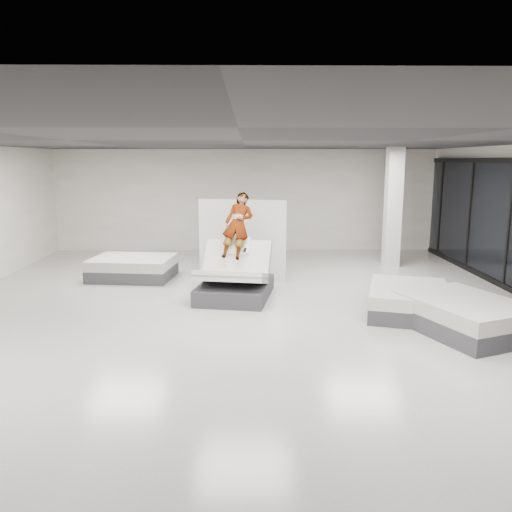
# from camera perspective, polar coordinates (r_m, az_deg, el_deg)

# --- Properties ---
(room) EXTENTS (14.00, 14.04, 3.20)m
(room) POSITION_cam_1_polar(r_m,az_deg,el_deg) (8.96, -1.53, 2.79)
(room) COLOR #B8B5AE
(room) RESTS_ON ground
(hero_bed) EXTENTS (1.72, 2.09, 1.25)m
(hero_bed) POSITION_cam_1_polar(r_m,az_deg,el_deg) (10.50, -2.42, -2.81)
(hero_bed) COLOR #3D3D42
(hero_bed) RESTS_ON floor
(person) EXTENTS (0.82, 1.59, 1.12)m
(person) POSITION_cam_1_polar(r_m,az_deg,el_deg) (10.66, -2.09, 1.93)
(person) COLOR slate
(person) RESTS_ON hero_bed
(remote) EXTENTS (0.07, 0.15, 0.08)m
(remote) POSITION_cam_1_polar(r_m,az_deg,el_deg) (10.31, -1.27, 0.69)
(remote) COLOR black
(remote) RESTS_ON person
(divider_panel) EXTENTS (2.10, 0.59, 1.94)m
(divider_panel) POSITION_cam_1_polar(r_m,az_deg,el_deg) (12.01, -1.61, 1.83)
(divider_panel) COLOR silver
(divider_panel) RESTS_ON floor
(flat_bed_right_far) EXTENTS (1.88, 2.20, 0.52)m
(flat_bed_right_far) POSITION_cam_1_polar(r_m,az_deg,el_deg) (9.88, 17.03, -4.88)
(flat_bed_right_far) COLOR #3D3D42
(flat_bed_right_far) RESTS_ON floor
(flat_bed_right_near) EXTENTS (2.17, 2.45, 0.56)m
(flat_bed_right_near) POSITION_cam_1_polar(r_m,az_deg,el_deg) (9.21, 22.70, -6.28)
(flat_bed_right_near) COLOR #3D3D42
(flat_bed_right_near) RESTS_ON floor
(flat_bed_left_far) EXTENTS (2.07, 1.65, 0.53)m
(flat_bed_left_far) POSITION_cam_1_polar(r_m,az_deg,el_deg) (12.61, -13.89, -1.32)
(flat_bed_left_far) COLOR #3D3D42
(flat_bed_left_far) RESTS_ON floor
(column) EXTENTS (0.40, 0.40, 3.20)m
(column) POSITION_cam_1_polar(r_m,az_deg,el_deg) (13.99, 15.38, 5.34)
(column) COLOR silver
(column) RESTS_ON floor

